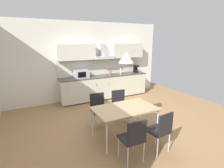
{
  "coord_description": "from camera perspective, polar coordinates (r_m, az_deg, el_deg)",
  "views": [
    {
      "loc": [
        -1.99,
        -3.64,
        2.21
      ],
      "look_at": [
        0.23,
        0.63,
        1.0
      ],
      "focal_mm": 28.0,
      "sensor_mm": 36.0,
      "label": 1
    }
  ],
  "objects": [
    {
      "name": "microwave",
      "position": [
        6.34,
        -9.88,
        3.27
      ],
      "size": [
        0.48,
        0.35,
        0.28
      ],
      "color": "#ADADB2",
      "rests_on": "kitchen_counter"
    },
    {
      "name": "backsplash_tile",
      "position": [
        6.91,
        -3.39,
        5.48
      ],
      "size": [
        3.45,
        0.02,
        0.55
      ],
      "primitive_type": "cube",
      "color": "silver",
      "rests_on": "kitchen_counter"
    },
    {
      "name": "chair_far_left",
      "position": [
        4.59,
        -4.48,
        -7.37
      ],
      "size": [
        0.43,
        0.43,
        0.87
      ],
      "color": "black",
      "rests_on": "ground_plane"
    },
    {
      "name": "bottle_brown",
      "position": [
        6.75,
        -0.56,
        3.92
      ],
      "size": [
        0.08,
        0.08,
        0.27
      ],
      "color": "brown",
      "rests_on": "kitchen_counter"
    },
    {
      "name": "ground_plane",
      "position": [
        4.71,
        1.1,
        -14.01
      ],
      "size": [
        8.23,
        7.81,
        0.02
      ],
      "primitive_type": "cube",
      "color": "#9E754C"
    },
    {
      "name": "wall_back",
      "position": [
        6.65,
        -9.92,
        7.23
      ],
      "size": [
        6.59,
        0.1,
        2.87
      ],
      "primitive_type": "cube",
      "color": "silver",
      "rests_on": "ground_plane"
    },
    {
      "name": "chair_far_right",
      "position": [
        4.85,
        2.46,
        -6.12
      ],
      "size": [
        0.44,
        0.44,
        0.87
      ],
      "color": "black",
      "rests_on": "ground_plane"
    },
    {
      "name": "chair_near_right",
      "position": [
        3.65,
        15.7,
        -13.79
      ],
      "size": [
        0.44,
        0.44,
        0.87
      ],
      "color": "black",
      "rests_on": "ground_plane"
    },
    {
      "name": "coffee_maker",
      "position": [
        7.41,
        7.77,
        4.97
      ],
      "size": [
        0.18,
        0.19,
        0.3
      ],
      "color": "black",
      "rests_on": "kitchen_counter"
    },
    {
      "name": "upper_wall_cabinets",
      "position": [
        6.7,
        -2.91,
        10.57
      ],
      "size": [
        3.45,
        0.4,
        0.56
      ],
      "color": "beige"
    },
    {
      "name": "pendant_lamp",
      "position": [
        3.7,
        4.62,
        8.56
      ],
      "size": [
        0.32,
        0.32,
        0.22
      ],
      "primitive_type": "cone",
      "color": "silver"
    },
    {
      "name": "dining_table",
      "position": [
        3.99,
        4.29,
        -8.4
      ],
      "size": [
        1.4,
        0.87,
        0.73
      ],
      "color": "tan",
      "rests_on": "ground_plane"
    },
    {
      "name": "chair_near_left",
      "position": [
        3.29,
        7.11,
        -16.66
      ],
      "size": [
        0.41,
        0.41,
        0.87
      ],
      "color": "black",
      "rests_on": "ground_plane"
    },
    {
      "name": "kitchen_counter",
      "position": [
        6.8,
        -2.31,
        -0.88
      ],
      "size": [
        3.47,
        0.63,
        0.9
      ],
      "color": "#333333",
      "rests_on": "ground_plane"
    },
    {
      "name": "bottle_white",
      "position": [
        6.98,
        2.84,
        4.3
      ],
      "size": [
        0.06,
        0.06,
        0.29
      ],
      "color": "white",
      "rests_on": "kitchen_counter"
    }
  ]
}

